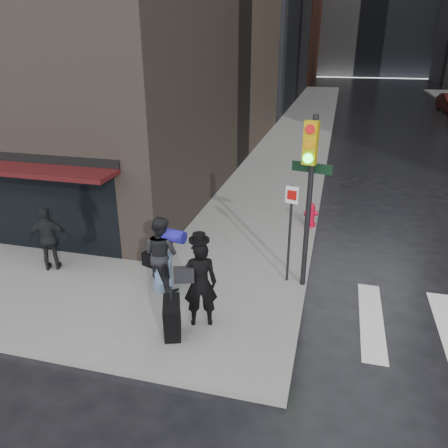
% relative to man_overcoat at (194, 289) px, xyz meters
% --- Properties ---
extents(ground, '(140.00, 140.00, 0.00)m').
position_rel_man_overcoat_xyz_m(ground, '(0.12, 0.39, -1.04)').
color(ground, black).
rests_on(ground, ground).
extents(sidewalk_left, '(4.00, 50.00, 0.15)m').
position_rel_man_overcoat_xyz_m(sidewalk_left, '(0.12, 27.39, -0.96)').
color(sidewalk_left, slate).
rests_on(sidewalk_left, ground).
extents(man_overcoat, '(1.08, 1.35, 2.11)m').
position_rel_man_overcoat_xyz_m(man_overcoat, '(0.00, 0.00, 0.00)').
color(man_overcoat, black).
rests_on(man_overcoat, ground).
extents(man_jeans, '(1.28, 1.03, 1.84)m').
position_rel_man_overcoat_xyz_m(man_jeans, '(-1.23, 1.27, 0.03)').
color(man_jeans, black).
rests_on(man_jeans, ground).
extents(man_greycoat, '(1.08, 0.78, 1.70)m').
position_rel_man_overcoat_xyz_m(man_greycoat, '(-4.37, 1.44, -0.04)').
color(man_greycoat, black).
rests_on(man_greycoat, ground).
extents(traffic_light, '(1.00, 0.57, 4.09)m').
position_rel_man_overcoat_xyz_m(traffic_light, '(1.96, 2.21, 1.75)').
color(traffic_light, black).
rests_on(traffic_light, ground).
extents(fire_hydrant, '(0.45, 0.34, 0.78)m').
position_rel_man_overcoat_xyz_m(fire_hydrant, '(1.92, 6.02, -0.54)').
color(fire_hydrant, '#B00A23').
rests_on(fire_hydrant, ground).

